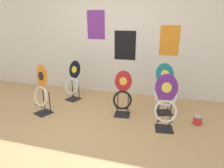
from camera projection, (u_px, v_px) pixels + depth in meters
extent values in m
plane|color=tan|center=(78.00, 132.00, 3.16)|extent=(14.00, 14.00, 0.00)
cube|color=silver|center=(113.00, 38.00, 4.59)|extent=(8.00, 0.06, 2.60)
cube|color=purple|center=(96.00, 25.00, 4.58)|extent=(0.42, 0.01, 0.64)
cube|color=black|center=(125.00, 45.00, 4.53)|extent=(0.49, 0.01, 0.65)
cube|color=orange|center=(170.00, 41.00, 4.23)|extent=(0.40, 0.01, 0.63)
cube|color=black|center=(73.00, 99.00, 4.48)|extent=(0.35, 0.35, 0.01)
cylinder|color=black|center=(72.00, 89.00, 4.54)|extent=(0.02, 0.02, 0.39)
cylinder|color=black|center=(79.00, 90.00, 4.44)|extent=(0.02, 0.02, 0.39)
cylinder|color=black|center=(70.00, 93.00, 4.37)|extent=(0.22, 0.08, 0.02)
torus|color=silver|center=(72.00, 86.00, 4.36)|extent=(0.41, 0.29, 0.35)
ellipsoid|color=black|center=(75.00, 70.00, 4.35)|extent=(0.35, 0.22, 0.39)
ellipsoid|color=yellow|center=(74.00, 70.00, 4.34)|extent=(0.15, 0.09, 0.15)
sphere|color=silver|center=(71.00, 78.00, 4.42)|extent=(0.02, 0.02, 0.02)
sphere|color=silver|center=(77.00, 79.00, 4.33)|extent=(0.02, 0.02, 0.02)
cube|color=black|center=(122.00, 114.00, 3.75)|extent=(0.31, 0.31, 0.01)
cylinder|color=black|center=(118.00, 103.00, 3.80)|extent=(0.02, 0.02, 0.37)
cylinder|color=black|center=(128.00, 104.00, 3.76)|extent=(0.02, 0.02, 0.37)
cylinder|color=black|center=(122.00, 109.00, 3.63)|extent=(0.22, 0.04, 0.02)
torus|color=black|center=(122.00, 100.00, 3.64)|extent=(0.37, 0.20, 0.34)
ellipsoid|color=#AD1E23|center=(123.00, 81.00, 3.63)|extent=(0.32, 0.14, 0.38)
ellipsoid|color=yellow|center=(123.00, 81.00, 3.62)|extent=(0.14, 0.05, 0.14)
sphere|color=silver|center=(118.00, 91.00, 3.67)|extent=(0.02, 0.02, 0.02)
sphere|color=silver|center=(128.00, 92.00, 3.64)|extent=(0.02, 0.02, 0.02)
cube|color=black|center=(164.00, 112.00, 3.83)|extent=(0.35, 0.35, 0.01)
cylinder|color=black|center=(159.00, 100.00, 3.84)|extent=(0.02, 0.02, 0.45)
cylinder|color=black|center=(169.00, 99.00, 3.85)|extent=(0.02, 0.02, 0.45)
cylinder|color=black|center=(166.00, 105.00, 3.70)|extent=(0.22, 0.09, 0.02)
torus|color=silver|center=(166.00, 95.00, 3.70)|extent=(0.49, 0.38, 0.40)
ellipsoid|color=#197075|center=(165.00, 74.00, 3.75)|extent=(0.38, 0.26, 0.40)
ellipsoid|color=#EADB4C|center=(165.00, 74.00, 3.74)|extent=(0.17, 0.11, 0.15)
sphere|color=silver|center=(160.00, 85.00, 3.74)|extent=(0.02, 0.02, 0.02)
sphere|color=silver|center=(170.00, 85.00, 3.74)|extent=(0.02, 0.02, 0.02)
cube|color=black|center=(44.00, 113.00, 3.81)|extent=(0.37, 0.37, 0.01)
cylinder|color=black|center=(44.00, 100.00, 3.88)|extent=(0.02, 0.02, 0.41)
cylinder|color=black|center=(50.00, 103.00, 3.76)|extent=(0.02, 0.02, 0.41)
cylinder|color=black|center=(39.00, 106.00, 3.71)|extent=(0.21, 0.10, 0.02)
torus|color=beige|center=(41.00, 97.00, 3.69)|extent=(0.42, 0.28, 0.39)
ellipsoid|color=orange|center=(42.00, 76.00, 3.63)|extent=(0.35, 0.19, 0.43)
ellipsoid|color=black|center=(41.00, 76.00, 3.61)|extent=(0.15, 0.08, 0.16)
sphere|color=silver|center=(39.00, 86.00, 3.73)|extent=(0.02, 0.02, 0.02)
sphere|color=silver|center=(45.00, 88.00, 3.62)|extent=(0.02, 0.02, 0.02)
cube|color=black|center=(164.00, 129.00, 3.26)|extent=(0.32, 0.32, 0.01)
cylinder|color=black|center=(158.00, 114.00, 3.29)|extent=(0.02, 0.02, 0.41)
cylinder|color=black|center=(170.00, 115.00, 3.27)|extent=(0.02, 0.02, 0.41)
cylinder|color=black|center=(165.00, 122.00, 3.13)|extent=(0.22, 0.05, 0.02)
torus|color=silver|center=(166.00, 111.00, 3.14)|extent=(0.38, 0.23, 0.34)
ellipsoid|color=#60237F|center=(167.00, 87.00, 3.14)|extent=(0.37, 0.18, 0.43)
ellipsoid|color=#E5CC4C|center=(167.00, 88.00, 3.13)|extent=(0.16, 0.07, 0.16)
sphere|color=silver|center=(160.00, 101.00, 3.17)|extent=(0.02, 0.02, 0.02)
sphere|color=silver|center=(172.00, 101.00, 3.14)|extent=(0.02, 0.02, 0.02)
cylinder|color=red|center=(197.00, 120.00, 3.40)|extent=(0.14, 0.14, 0.14)
torus|color=silver|center=(198.00, 117.00, 3.38)|extent=(0.15, 0.15, 0.01)
cylinder|color=#B2B2B7|center=(198.00, 116.00, 3.37)|extent=(0.12, 0.12, 0.00)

